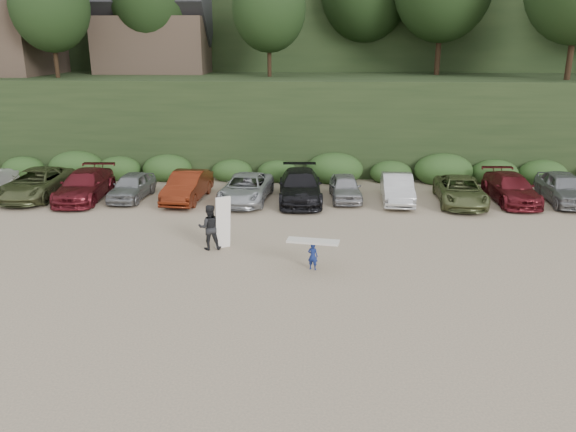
{
  "coord_description": "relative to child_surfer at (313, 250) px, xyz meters",
  "views": [
    {
      "loc": [
        0.1,
        -19.57,
        8.44
      ],
      "look_at": [
        -1.02,
        3.0,
        1.3
      ],
      "focal_mm": 35.0,
      "sensor_mm": 36.0,
      "label": 1
    }
  ],
  "objects": [
    {
      "name": "adult_surfer",
      "position": [
        -4.27,
        1.99,
        0.18
      ],
      "size": [
        1.44,
        0.89,
        2.28
      ],
      "color": "black",
      "rests_on": "ground"
    },
    {
      "name": "hillside_backdrop",
      "position": [
        -0.32,
        35.56,
        10.42
      ],
      "size": [
        90.0,
        41.5,
        28.0
      ],
      "color": "black",
      "rests_on": "ground"
    },
    {
      "name": "child_surfer",
      "position": [
        0.0,
        0.0,
        0.0
      ],
      "size": [
        2.03,
        0.84,
        1.18
      ],
      "color": "navy",
      "rests_on": "ground"
    },
    {
      "name": "parked_cars",
      "position": [
        -2.6,
        9.58,
        -0.05
      ],
      "size": [
        39.67,
        6.02,
        1.63
      ],
      "color": "#B7B8BD",
      "rests_on": "ground"
    },
    {
      "name": "ground",
      "position": [
        -0.06,
        -0.37,
        -0.81
      ],
      "size": [
        120.0,
        120.0,
        0.0
      ],
      "primitive_type": "plane",
      "color": "tan",
      "rests_on": "ground"
    }
  ]
}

